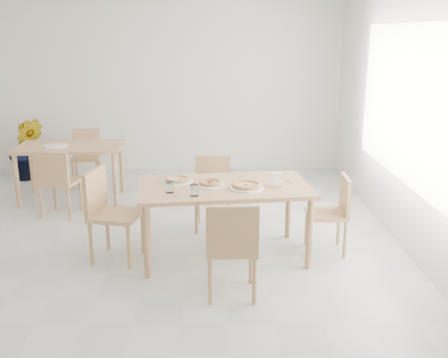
{
  "coord_description": "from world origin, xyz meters",
  "views": [
    {
      "loc": [
        1.07,
        -4.96,
        2.2
      ],
      "look_at": [
        1.11,
        -0.01,
        0.81
      ],
      "focal_mm": 42.0,
      "sensor_mm": 36.0,
      "label": 1
    }
  ],
  "objects_px": {
    "chair_east": "(334,209)",
    "plate_pepperoni": "(210,185)",
    "tumbler_a": "(194,190)",
    "napkin_holder": "(276,180)",
    "chair_west": "(108,208)",
    "plate_margherita": "(246,188)",
    "chair_north": "(213,187)",
    "chair_back_n": "(86,153)",
    "chair_back_s": "(57,179)",
    "pizza_pepperoni": "(210,183)",
    "pizza_mushroom": "(177,179)",
    "tumbler_b": "(170,187)",
    "pizza_margherita": "(246,185)",
    "second_table": "(70,152)",
    "main_table": "(224,192)",
    "plate_empty": "(56,146)",
    "chair_south": "(232,244)",
    "plate_mushroom": "(177,182)",
    "potted_plant": "(26,149)"
  },
  "relations": [
    {
      "from": "chair_east",
      "to": "chair_back_n",
      "type": "xyz_separation_m",
      "value": [
        -3.16,
        2.59,
        0.0
      ]
    },
    {
      "from": "plate_margherita",
      "to": "plate_pepperoni",
      "type": "bearing_deg",
      "value": 164.72
    },
    {
      "from": "chair_north",
      "to": "chair_back_s",
      "type": "bearing_deg",
      "value": 171.51
    },
    {
      "from": "plate_pepperoni",
      "to": "tumbler_b",
      "type": "relative_size",
      "value": 2.92
    },
    {
      "from": "tumbler_a",
      "to": "tumbler_b",
      "type": "height_order",
      "value": "tumbler_a"
    },
    {
      "from": "chair_north",
      "to": "plate_mushroom",
      "type": "distance_m",
      "value": 0.87
    },
    {
      "from": "chair_north",
      "to": "pizza_pepperoni",
      "type": "relative_size",
      "value": 3.08
    },
    {
      "from": "pizza_margherita",
      "to": "plate_empty",
      "type": "distance_m",
      "value": 3.11
    },
    {
      "from": "tumbler_a",
      "to": "second_table",
      "type": "height_order",
      "value": "tumbler_a"
    },
    {
      "from": "plate_mushroom",
      "to": "tumbler_a",
      "type": "distance_m",
      "value": 0.49
    },
    {
      "from": "chair_east",
      "to": "pizza_pepperoni",
      "type": "xyz_separation_m",
      "value": [
        -1.26,
        -0.12,
        0.31
      ]
    },
    {
      "from": "pizza_margherita",
      "to": "chair_back_s",
      "type": "bearing_deg",
      "value": 149.87
    },
    {
      "from": "tumbler_a",
      "to": "napkin_holder",
      "type": "relative_size",
      "value": 0.78
    },
    {
      "from": "chair_back_n",
      "to": "plate_pepperoni",
      "type": "bearing_deg",
      "value": -61.87
    },
    {
      "from": "chair_back_n",
      "to": "potted_plant",
      "type": "xyz_separation_m",
      "value": [
        -0.98,
        0.25,
        0.01
      ]
    },
    {
      "from": "chair_west",
      "to": "chair_east",
      "type": "bearing_deg",
      "value": -73.8
    },
    {
      "from": "tumbler_b",
      "to": "plate_pepperoni",
      "type": "bearing_deg",
      "value": 29.46
    },
    {
      "from": "napkin_holder",
      "to": "chair_back_n",
      "type": "xyz_separation_m",
      "value": [
        -2.54,
        2.74,
        -0.34
      ]
    },
    {
      "from": "chair_south",
      "to": "pizza_pepperoni",
      "type": "height_order",
      "value": "chair_south"
    },
    {
      "from": "pizza_mushroom",
      "to": "chair_back_s",
      "type": "height_order",
      "value": "chair_back_s"
    },
    {
      "from": "plate_margherita",
      "to": "pizza_mushroom",
      "type": "distance_m",
      "value": 0.72
    },
    {
      "from": "pizza_pepperoni",
      "to": "tumbler_b",
      "type": "relative_size",
      "value": 2.69
    },
    {
      "from": "main_table",
      "to": "napkin_holder",
      "type": "relative_size",
      "value": 12.81
    },
    {
      "from": "chair_east",
      "to": "pizza_mushroom",
      "type": "relative_size",
      "value": 2.91
    },
    {
      "from": "second_table",
      "to": "chair_back_s",
      "type": "height_order",
      "value": "chair_back_s"
    },
    {
      "from": "plate_margherita",
      "to": "pizza_pepperoni",
      "type": "distance_m",
      "value": 0.36
    },
    {
      "from": "pizza_margherita",
      "to": "pizza_mushroom",
      "type": "distance_m",
      "value": 0.72
    },
    {
      "from": "plate_pepperoni",
      "to": "pizza_margherita",
      "type": "height_order",
      "value": "pizza_margherita"
    },
    {
      "from": "pizza_pepperoni",
      "to": "chair_back_s",
      "type": "relative_size",
      "value": 0.32
    },
    {
      "from": "chair_east",
      "to": "plate_pepperoni",
      "type": "bearing_deg",
      "value": -82.59
    },
    {
      "from": "tumbler_b",
      "to": "potted_plant",
      "type": "xyz_separation_m",
      "value": [
        -2.5,
        3.17,
        -0.32
      ]
    },
    {
      "from": "chair_south",
      "to": "plate_mushroom",
      "type": "relative_size",
      "value": 2.92
    },
    {
      "from": "chair_east",
      "to": "chair_back_s",
      "type": "bearing_deg",
      "value": -107.07
    },
    {
      "from": "plate_pepperoni",
      "to": "tumbler_b",
      "type": "xyz_separation_m",
      "value": [
        -0.38,
        -0.21,
        0.04
      ]
    },
    {
      "from": "tumbler_a",
      "to": "potted_plant",
      "type": "height_order",
      "value": "potted_plant"
    },
    {
      "from": "plate_mushroom",
      "to": "second_table",
      "type": "bearing_deg",
      "value": 131.18
    },
    {
      "from": "chair_west",
      "to": "napkin_holder",
      "type": "relative_size",
      "value": 6.63
    },
    {
      "from": "chair_west",
      "to": "plate_margherita",
      "type": "xyz_separation_m",
      "value": [
        1.36,
        -0.06,
        0.23
      ]
    },
    {
      "from": "chair_north",
      "to": "tumbler_a",
      "type": "distance_m",
      "value": 1.25
    },
    {
      "from": "pizza_margherita",
      "to": "plate_pepperoni",
      "type": "bearing_deg",
      "value": 164.72
    },
    {
      "from": "plate_mushroom",
      "to": "chair_back_s",
      "type": "bearing_deg",
      "value": 145.24
    },
    {
      "from": "chair_east",
      "to": "tumbler_b",
      "type": "xyz_separation_m",
      "value": [
        -1.64,
        -0.34,
        0.33
      ]
    },
    {
      "from": "chair_west",
      "to": "pizza_margherita",
      "type": "height_order",
      "value": "chair_west"
    },
    {
      "from": "pizza_mushroom",
      "to": "chair_back_s",
      "type": "relative_size",
      "value": 0.33
    },
    {
      "from": "main_table",
      "to": "pizza_pepperoni",
      "type": "xyz_separation_m",
      "value": [
        -0.13,
        -0.02,
        0.1
      ]
    },
    {
      "from": "chair_back_n",
      "to": "plate_mushroom",
      "type": "bearing_deg",
      "value": -65.72
    },
    {
      "from": "plate_pepperoni",
      "to": "tumbler_a",
      "type": "xyz_separation_m",
      "value": [
        -0.14,
        -0.33,
        0.04
      ]
    },
    {
      "from": "chair_south",
      "to": "tumbler_a",
      "type": "bearing_deg",
      "value": -59.86
    },
    {
      "from": "chair_north",
      "to": "chair_back_n",
      "type": "relative_size",
      "value": 1.02
    },
    {
      "from": "pizza_margherita",
      "to": "napkin_holder",
      "type": "distance_m",
      "value": 0.3
    }
  ]
}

